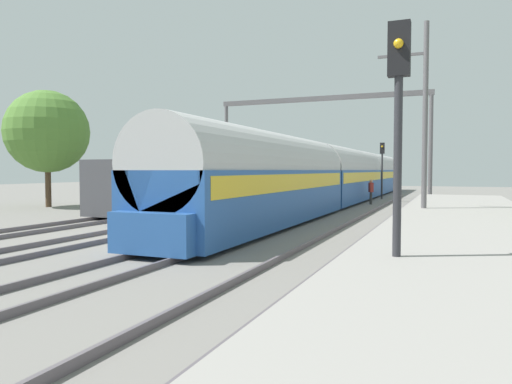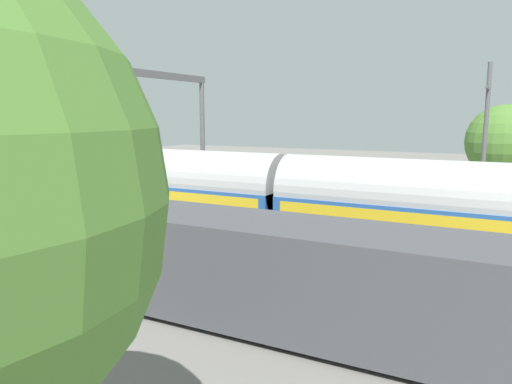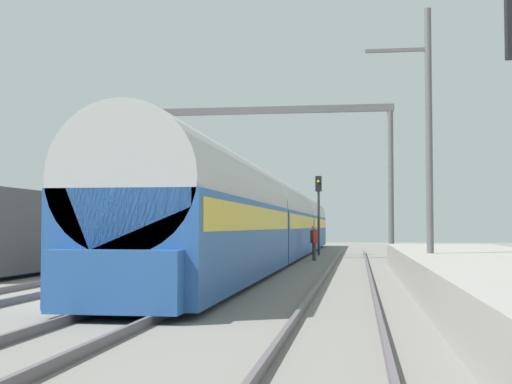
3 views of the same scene
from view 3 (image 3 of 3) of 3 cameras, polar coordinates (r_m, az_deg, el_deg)
The scene contains 11 objects.
ground at distance 17.46m, azimuth -12.57°, elevation -8.17°, with size 120.00×120.00×0.00m, color slate.
track_west at distance 18.22m, azimuth -18.27°, elevation -7.62°, with size 1.52×60.00×0.16m.
track_east at distance 16.88m, azimuth -6.40°, elevation -8.14°, with size 1.52×60.00×0.16m.
track_far_east at distance 16.35m, azimuth 6.89°, elevation -8.31°, with size 1.52×60.00×0.16m.
platform at distance 18.63m, azimuth 18.91°, elevation -6.36°, with size 4.40×28.00×0.90m.
passenger_train at distance 36.77m, azimuth 1.58°, elevation -2.28°, with size 2.93×49.20×3.82m.
freight_car at distance 28.42m, azimuth -16.61°, elevation -3.04°, with size 2.80×13.00×2.70m.
person_crossing at distance 35.27m, azimuth 4.65°, elevation -3.79°, with size 0.40×0.47×1.73m.
railway_signal_far at distance 41.83m, azimuth 5.00°, elevation -0.95°, with size 0.36×0.30×4.61m.
catenary_gantry at distance 37.25m, azimuth -1.38°, elevation 3.72°, with size 15.92×0.28×7.86m.
catenary_pole_east_mid at distance 21.24m, azimuth 13.48°, elevation 4.03°, with size 1.90×0.20×8.00m.
Camera 3 is at (6.13, -16.27, 1.67)m, focal length 50.26 mm.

